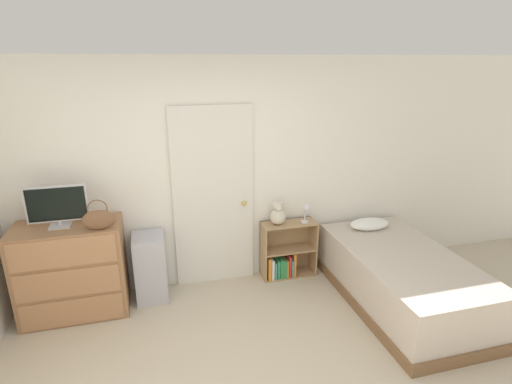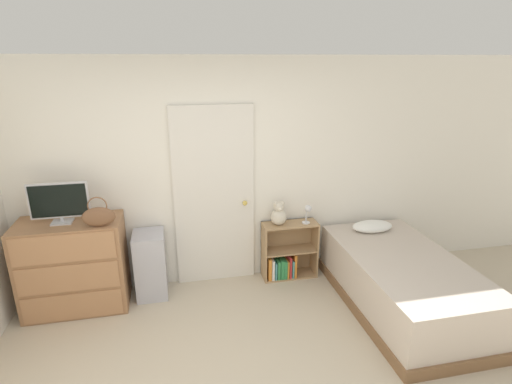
% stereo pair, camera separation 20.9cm
% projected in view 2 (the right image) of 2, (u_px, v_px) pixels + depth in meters
% --- Properties ---
extents(wall_back, '(10.00, 0.06, 2.55)m').
position_uv_depth(wall_back, '(205.00, 176.00, 4.43)').
color(wall_back, white).
rests_on(wall_back, ground_plane).
extents(door_closed, '(0.90, 0.09, 2.05)m').
position_uv_depth(door_closed, '(214.00, 198.00, 4.48)').
color(door_closed, silver).
rests_on(door_closed, ground_plane).
extents(dresser, '(1.02, 0.53, 0.97)m').
position_uv_depth(dresser, '(74.00, 266.00, 4.11)').
color(dresser, '#996B47').
rests_on(dresser, ground_plane).
extents(tv, '(0.55, 0.16, 0.41)m').
position_uv_depth(tv, '(59.00, 202.00, 3.87)').
color(tv, '#B7B7BC').
rests_on(tv, dresser).
extents(handbag, '(0.31, 0.09, 0.30)m').
position_uv_depth(handbag, '(99.00, 216.00, 3.82)').
color(handbag, brown).
rests_on(handbag, dresser).
extents(storage_bin, '(0.33, 0.38, 0.74)m').
position_uv_depth(storage_bin, '(151.00, 265.00, 4.36)').
color(storage_bin, '#ADADB7').
rests_on(storage_bin, ground_plane).
extents(bookshelf, '(0.65, 0.25, 0.69)m').
position_uv_depth(bookshelf, '(286.00, 256.00, 4.77)').
color(bookshelf, tan).
rests_on(bookshelf, ground_plane).
extents(teddy_bear, '(0.19, 0.19, 0.28)m').
position_uv_depth(teddy_bear, '(279.00, 215.00, 4.57)').
color(teddy_bear, beige).
rests_on(teddy_bear, bookshelf).
extents(desk_lamp, '(0.10, 0.10, 0.23)m').
position_uv_depth(desk_lamp, '(308.00, 211.00, 4.60)').
color(desk_lamp, silver).
rests_on(desk_lamp, bookshelf).
extents(bed, '(1.08, 1.98, 0.69)m').
position_uv_depth(bed, '(402.00, 282.00, 4.17)').
color(bed, brown).
rests_on(bed, ground_plane).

